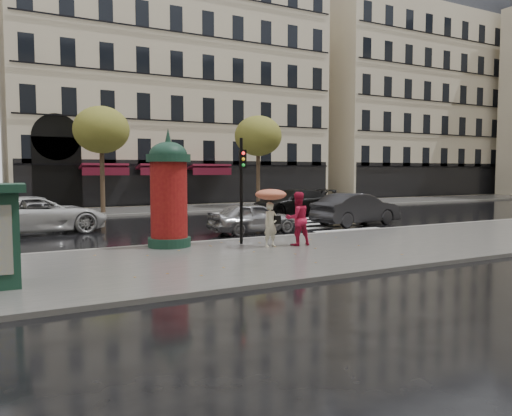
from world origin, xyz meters
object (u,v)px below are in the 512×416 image
morris_column (169,190)px  car_far_silver (34,213)px  car_white (38,215)px  traffic_light (242,180)px  car_darkgrey (356,209)px  man_burgundy (169,220)px  car_black (293,202)px  woman_umbrella (271,207)px  car_silver (253,218)px  woman_red (297,219)px

morris_column → car_far_silver: bearing=108.5°
car_white → morris_column: bearing=-160.6°
traffic_light → car_darkgrey: traffic_light is taller
man_burgundy → car_black: man_burgundy is taller
car_darkgrey → car_far_silver: (-14.07, 7.00, -0.15)m
woman_umbrella → traffic_light: (-0.54, 1.06, 0.90)m
man_burgundy → car_white: (-3.45, 6.97, -0.23)m
man_burgundy → car_darkgrey: 11.15m
car_black → car_silver: bearing=-46.5°
morris_column → car_silver: bearing=29.7°
woman_umbrella → morris_column: 3.47m
traffic_light → car_darkgrey: 9.25m
man_burgundy → car_silver: 5.35m
car_darkgrey → car_silver: bearing=87.4°
car_white → car_darkgrey: bearing=-112.1°
car_black → car_far_silver: (-14.40, 0.69, -0.14)m
car_white → car_black: size_ratio=1.07×
woman_umbrella → man_burgundy: woman_umbrella is taller
woman_red → car_white: bearing=-46.4°
traffic_light → car_darkgrey: size_ratio=0.77×
woman_umbrella → car_darkgrey: 9.17m
morris_column → car_silver: morris_column is taller
woman_umbrella → car_black: bearing=54.2°
morris_column → traffic_light: morris_column is taller
morris_column → car_white: (-3.46, 6.97, -1.22)m
traffic_light → morris_column: bearing=164.4°
car_silver → car_black: car_black is taller
woman_red → morris_column: 4.45m
car_silver → car_white: car_white is taller
morris_column → man_burgundy: bearing=180.0°
woman_red → traffic_light: 2.34m
morris_column → car_far_silver: 10.78m
car_black → car_darkgrey: bearing=-6.2°
car_darkgrey → car_black: size_ratio=0.89×
car_darkgrey → car_black: car_darkgrey is taller
traffic_light → car_silver: bearing=56.1°
car_white → car_black: (14.48, 2.48, -0.02)m
man_burgundy → car_darkgrey: bearing=169.6°
woman_red → man_burgundy: size_ratio=1.01×
woman_umbrella → car_white: (-6.41, 8.70, -0.65)m
car_darkgrey → car_black: (0.33, 6.31, -0.01)m
car_black → car_far_silver: car_black is taller
car_far_silver → traffic_light: bearing=27.2°
car_white → car_far_silver: 3.17m
car_silver → traffic_light: bearing=144.6°
woman_umbrella → car_black: 13.80m
man_burgundy → car_black: bearing=-166.2°
traffic_light → car_black: 13.38m
traffic_light → car_black: size_ratio=0.68×
woman_umbrella → car_silver: woman_umbrella is taller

